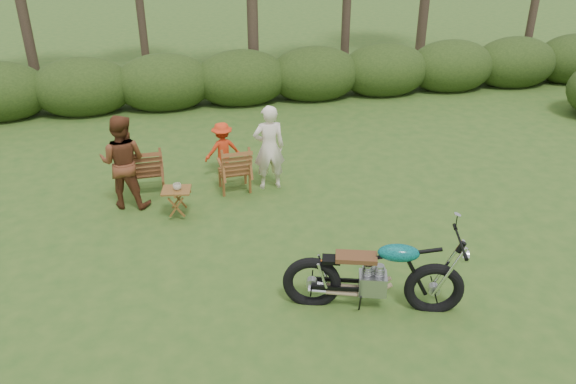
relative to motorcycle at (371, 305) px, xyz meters
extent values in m
plane|color=#2C4F1A|center=(-0.45, -0.02, 0.00)|extent=(80.00, 80.00, 0.00)
ellipsoid|color=#1F3312|center=(-4.45, 8.98, 0.63)|extent=(2.52, 1.68, 1.51)
ellipsoid|color=#1F3312|center=(-2.45, 8.98, 0.63)|extent=(2.52, 1.68, 1.51)
ellipsoid|color=#1F3312|center=(-0.45, 8.98, 0.63)|extent=(2.52, 1.68, 1.51)
ellipsoid|color=#1F3312|center=(1.55, 8.98, 0.63)|extent=(2.52, 1.68, 1.51)
ellipsoid|color=#1F3312|center=(3.55, 8.98, 0.63)|extent=(2.52, 1.68, 1.51)
ellipsoid|color=#1F3312|center=(5.55, 8.98, 0.63)|extent=(2.52, 1.68, 1.51)
ellipsoid|color=#1F3312|center=(7.55, 8.98, 0.63)|extent=(2.52, 1.68, 1.51)
ellipsoid|color=#1F3312|center=(9.55, 8.98, 0.63)|extent=(2.52, 1.68, 1.51)
imported|color=beige|center=(-2.34, 2.94, 0.55)|extent=(0.17, 0.17, 0.11)
imported|color=#F4E2C9|center=(-0.66, 3.72, 0.00)|extent=(0.58, 0.39, 1.58)
imported|color=brown|center=(-3.20, 3.54, 0.00)|extent=(0.94, 0.82, 1.64)
imported|color=red|center=(-1.43, 4.39, 0.00)|extent=(0.77, 0.54, 1.08)
camera|label=1|loc=(-2.29, -5.51, 4.62)|focal=35.00mm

